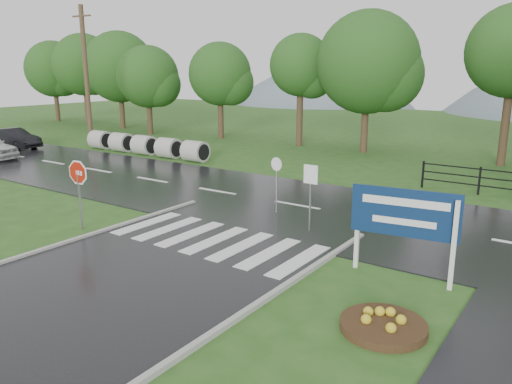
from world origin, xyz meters
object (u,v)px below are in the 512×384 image
Objects in this scene: culvert_pipes at (144,145)px; estate_billboard at (404,218)px; car_dark at (15,148)px; stop_sign at (78,178)px.

culvert_pipes is 21.71m from estate_billboard.
estate_billboard is at bearing -109.53° from car_dark.
car_dark is at bearing 167.90° from estate_billboard.
estate_billboard is (10.07, 2.14, -0.13)m from stop_sign.
estate_billboard is at bearing 12.02° from stop_sign.
estate_billboard is 29.30m from car_dark.
stop_sign reaches higher than culvert_pipes.
car_dark is at bearing -160.13° from culvert_pipes.
car_dark is (-18.54, 8.28, -1.73)m from stop_sign.
car_dark is (-28.61, 6.13, -1.60)m from estate_billboard.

